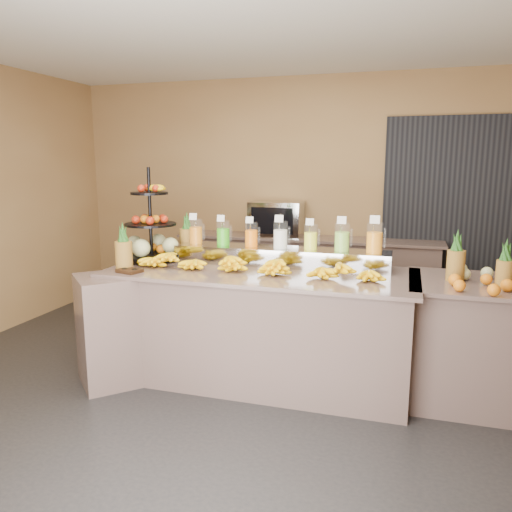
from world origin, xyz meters
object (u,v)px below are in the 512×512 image
at_px(banana_heap, 254,263).
at_px(pitcher_tray, 280,256).
at_px(fruit_stand, 155,236).
at_px(right_fruit_pile, 478,277).
at_px(condiment_caddy, 130,271).
at_px(oven_warmer, 277,219).

bearing_deg(banana_heap, pitcher_tray, 66.55).
relative_size(fruit_stand, right_fruit_pile, 1.91).
relative_size(condiment_caddy, oven_warmer, 0.30).
xyz_separation_m(fruit_stand, oven_warmer, (0.68, 1.76, -0.01)).
height_order(pitcher_tray, banana_heap, banana_heap).
bearing_deg(right_fruit_pile, pitcher_tray, 167.99).
xyz_separation_m(pitcher_tray, banana_heap, (-0.14, -0.32, -0.00)).
bearing_deg(condiment_caddy, oven_warmer, 74.90).
bearing_deg(fruit_stand, right_fruit_pile, -24.65).
relative_size(pitcher_tray, oven_warmer, 3.01).
distance_m(pitcher_tray, condiment_caddy, 1.26).
xyz_separation_m(condiment_caddy, right_fruit_pile, (2.61, 0.31, 0.06)).
distance_m(fruit_stand, right_fruit_pile, 2.68).
bearing_deg(condiment_caddy, pitcher_tray, 30.22).
xyz_separation_m(banana_heap, oven_warmer, (-0.33, 1.99, 0.13)).
relative_size(banana_heap, right_fruit_pile, 4.65).
relative_size(fruit_stand, condiment_caddy, 4.52).
xyz_separation_m(pitcher_tray, right_fruit_pile, (1.52, -0.32, -0.00)).
bearing_deg(pitcher_tray, banana_heap, -113.45).
distance_m(fruit_stand, oven_warmer, 1.89).
distance_m(banana_heap, right_fruit_pile, 1.66).
xyz_separation_m(right_fruit_pile, oven_warmer, (-1.99, 1.99, 0.13)).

